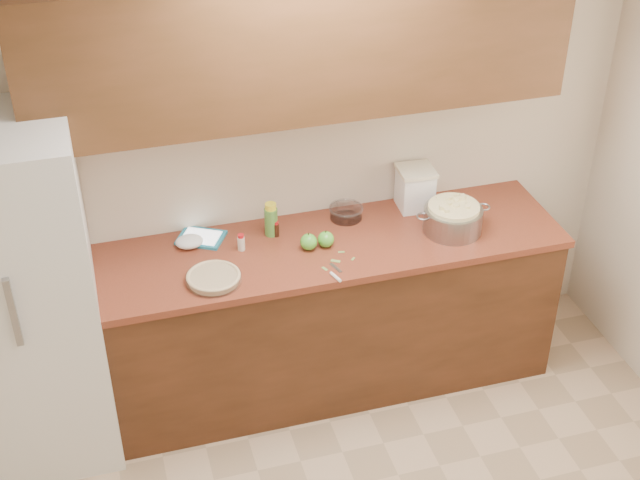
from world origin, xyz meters
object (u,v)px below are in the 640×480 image
object	(u,v)px
pie	(214,278)
flour_canister	(415,188)
tablet	(201,238)
colander	(453,218)

from	to	relation	value
pie	flour_canister	world-z (taller)	flour_canister
tablet	colander	bearing A→B (deg)	16.92
colander	flour_canister	xyz separation A→B (m)	(-0.11, 0.28, 0.05)
colander	flour_canister	size ratio (longest dim) A/B	1.74
tablet	flour_canister	bearing A→B (deg)	29.22
pie	flour_canister	size ratio (longest dim) A/B	1.15
flour_canister	tablet	distance (m)	1.18
colander	flour_canister	bearing A→B (deg)	110.63
colander	tablet	distance (m)	1.31
pie	colander	xyz separation A→B (m)	(1.29, 0.11, 0.05)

